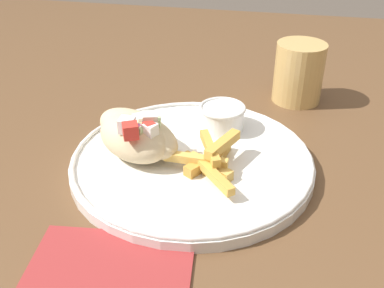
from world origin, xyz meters
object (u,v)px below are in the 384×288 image
at_px(plate, 192,161).
at_px(pita_sandwich_near, 133,139).
at_px(pita_sandwich_far, 138,132).
at_px(fries_pile, 210,160).
at_px(sauce_ramekin, 222,116).
at_px(water_glass, 298,75).

height_order(plate, pita_sandwich_near, pita_sandwich_near).
bearing_deg(plate, pita_sandwich_far, 172.80).
xyz_separation_m(pita_sandwich_near, pita_sandwich_far, (-0.00, 0.02, -0.00)).
height_order(fries_pile, sauce_ramekin, sauce_ramekin).
height_order(plate, sauce_ramekin, sauce_ramekin).
distance_m(sauce_ramekin, water_glass, 0.17).
height_order(pita_sandwich_near, fries_pile, pita_sandwich_near).
distance_m(pita_sandwich_near, sauce_ramekin, 0.14).
height_order(pita_sandwich_near, pita_sandwich_far, pita_sandwich_near).
distance_m(pita_sandwich_far, water_glass, 0.29).
xyz_separation_m(pita_sandwich_near, sauce_ramekin, (0.10, 0.10, -0.01)).
distance_m(fries_pile, sauce_ramekin, 0.10).
xyz_separation_m(plate, sauce_ramekin, (0.02, 0.08, 0.02)).
xyz_separation_m(plate, pita_sandwich_near, (-0.07, -0.01, 0.03)).
bearing_deg(pita_sandwich_near, water_glass, 83.79).
relative_size(plate, water_glass, 3.19).
relative_size(plate, pita_sandwich_far, 2.03).
bearing_deg(pita_sandwich_near, sauce_ramekin, 78.37).
xyz_separation_m(pita_sandwich_near, fries_pile, (0.10, -0.01, -0.01)).
relative_size(pita_sandwich_far, sauce_ramekin, 2.31).
height_order(plate, fries_pile, fries_pile).
bearing_deg(pita_sandwich_far, sauce_ramekin, 70.66).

